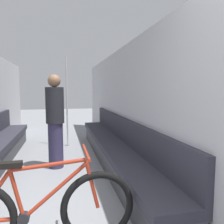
# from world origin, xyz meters

# --- Properties ---
(wall_right) EXTENTS (0.10, 8.92, 2.09)m
(wall_right) POSITION_xyz_m (1.28, 2.86, 1.05)
(wall_right) COLOR #B2B2B7
(wall_right) RESTS_ON ground
(bench_seat_row_right) EXTENTS (0.48, 4.60, 0.83)m
(bench_seat_row_right) POSITION_xyz_m (1.02, 3.07, 0.27)
(bench_seat_row_right) COLOR #3D3D42
(bench_seat_row_right) RESTS_ON ground
(bicycle) EXTENTS (1.58, 0.46, 0.82)m
(bicycle) POSITION_xyz_m (-0.06, 1.17, 0.34)
(bicycle) COLOR black
(bicycle) RESTS_ON ground
(grab_pole_near) EXTENTS (0.08, 0.08, 2.07)m
(grab_pole_near) POSITION_xyz_m (0.26, 4.61, 1.01)
(grab_pole_near) COLOR gray
(grab_pole_near) RESTS_ON ground
(passenger_standing) EXTENTS (0.30, 0.30, 1.57)m
(passenger_standing) POSITION_xyz_m (0.02, 3.16, 0.81)
(passenger_standing) COLOR #332D4C
(passenger_standing) RESTS_ON ground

